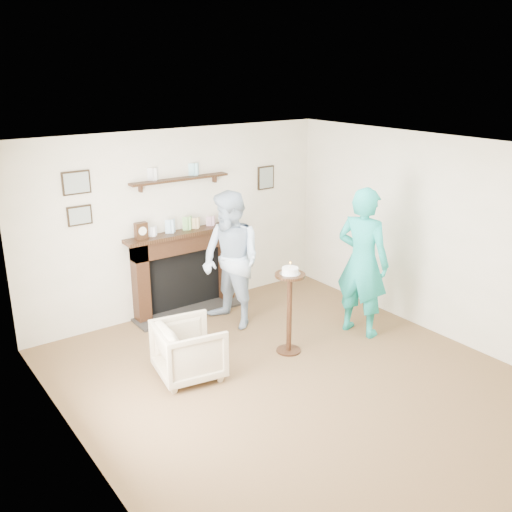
# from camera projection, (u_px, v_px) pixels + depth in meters

# --- Properties ---
(ground) EXTENTS (5.00, 5.00, 0.00)m
(ground) POSITION_uv_depth(u_px,v_px,m) (295.00, 382.00, 6.19)
(ground) COLOR brown
(ground) RESTS_ON ground
(room_shell) EXTENTS (4.54, 5.02, 2.52)m
(room_shell) POSITION_uv_depth(u_px,v_px,m) (258.00, 224.00, 6.20)
(room_shell) COLOR beige
(room_shell) RESTS_ON ground
(armchair) EXTENTS (0.80, 0.78, 0.63)m
(armchair) POSITION_uv_depth(u_px,v_px,m) (190.00, 375.00, 6.32)
(armchair) COLOR #C3A891
(armchair) RESTS_ON ground
(man) EXTENTS (0.80, 0.96, 1.79)m
(man) POSITION_uv_depth(u_px,v_px,m) (232.00, 324.00, 7.58)
(man) COLOR #A8B5D2
(man) RESTS_ON ground
(woman) EXTENTS (0.63, 0.79, 1.90)m
(woman) POSITION_uv_depth(u_px,v_px,m) (358.00, 332.00, 7.36)
(woman) COLOR #20B1B8
(woman) RESTS_ON ground
(pedestal_table) EXTENTS (0.36, 0.36, 1.14)m
(pedestal_table) POSITION_uv_depth(u_px,v_px,m) (290.00, 297.00, 6.64)
(pedestal_table) COLOR black
(pedestal_table) RESTS_ON ground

